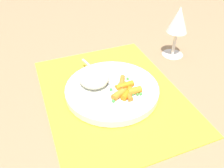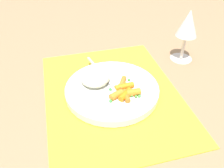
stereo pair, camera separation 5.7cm
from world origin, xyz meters
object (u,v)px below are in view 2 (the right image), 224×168
plate (112,90)px  wine_glass (188,26)px  carrot_portion (125,91)px  fork (106,80)px  rice_mound (95,77)px

plate → wine_glass: size_ratio=1.49×
carrot_portion → fork: (-0.06, -0.03, -0.00)m
rice_mound → carrot_portion: bearing=45.1°
wine_glass → rice_mound: bearing=-74.3°
rice_mound → carrot_portion: size_ratio=0.89×
wine_glass → carrot_portion: bearing=-58.2°
rice_mound → fork: (-0.00, 0.03, -0.01)m
plate → carrot_portion: (0.03, 0.02, 0.02)m
fork → wine_glass: (-0.08, 0.27, 0.09)m
rice_mound → fork: 0.03m
fork → plate: bearing=13.4°
plate → fork: (-0.03, -0.01, 0.01)m
plate → wine_glass: (-0.12, 0.26, 0.10)m
carrot_portion → wine_glass: wine_glass is taller
plate → wine_glass: bearing=113.7°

